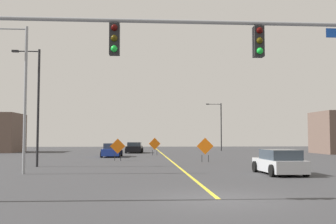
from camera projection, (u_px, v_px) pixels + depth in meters
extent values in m
plane|color=#38383A|center=(218.00, 199.00, 13.01)|extent=(138.47, 138.47, 0.00)
cube|color=yellow|center=(161.00, 153.00, 51.31)|extent=(0.16, 76.93, 0.01)
cylinder|color=gray|center=(187.00, 22.00, 13.32)|extent=(14.62, 0.14, 0.14)
cube|color=black|center=(115.00, 39.00, 13.11)|extent=(0.34, 0.32, 1.05)
sphere|color=#3A0503|center=(114.00, 28.00, 12.96)|extent=(0.22, 0.22, 0.22)
sphere|color=#3C3106|center=(114.00, 38.00, 12.94)|extent=(0.22, 0.22, 0.22)
sphere|color=green|center=(114.00, 49.00, 12.92)|extent=(0.22, 0.22, 0.22)
cube|color=black|center=(258.00, 42.00, 13.44)|extent=(0.34, 0.32, 1.05)
sphere|color=#3A0503|center=(260.00, 30.00, 13.30)|extent=(0.22, 0.22, 0.22)
sphere|color=#3C3106|center=(260.00, 41.00, 13.27)|extent=(0.22, 0.22, 0.22)
sphere|color=green|center=(260.00, 51.00, 13.25)|extent=(0.22, 0.22, 0.22)
cylinder|color=black|center=(221.00, 127.00, 58.36)|extent=(0.16, 0.16, 7.03)
cylinder|color=black|center=(214.00, 104.00, 58.50)|extent=(2.02, 0.08, 0.08)
cube|color=#262628|center=(208.00, 104.00, 58.43)|extent=(0.44, 0.24, 0.14)
cylinder|color=gray|center=(25.00, 99.00, 22.01)|extent=(0.16, 0.16, 8.28)
cylinder|color=gray|center=(9.00, 29.00, 22.19)|extent=(2.01, 0.08, 0.08)
cylinder|color=black|center=(38.00, 108.00, 27.25)|extent=(0.16, 0.16, 8.15)
cylinder|color=black|center=(27.00, 51.00, 27.44)|extent=(1.65, 0.08, 0.08)
cube|color=#262628|center=(15.00, 51.00, 27.39)|extent=(0.44, 0.24, 0.14)
cube|color=orange|center=(118.00, 146.00, 33.97)|extent=(1.30, 0.23, 1.31)
cylinder|color=black|center=(115.00, 157.00, 33.86)|extent=(0.05, 0.05, 0.57)
cylinder|color=black|center=(121.00, 157.00, 33.96)|extent=(0.05, 0.05, 0.57)
cube|color=orange|center=(155.00, 144.00, 43.97)|extent=(1.32, 0.33, 1.34)
cylinder|color=black|center=(152.00, 153.00, 43.83)|extent=(0.05, 0.05, 0.59)
cylinder|color=black|center=(157.00, 153.00, 43.98)|extent=(0.05, 0.05, 0.59)
cube|color=orange|center=(205.00, 146.00, 32.26)|extent=(1.37, 0.22, 1.38)
cylinder|color=black|center=(202.00, 158.00, 32.22)|extent=(0.05, 0.05, 0.58)
cylinder|color=black|center=(208.00, 158.00, 32.18)|extent=(0.05, 0.05, 0.58)
cube|color=black|center=(134.00, 149.00, 50.34)|extent=(2.11, 4.24, 0.71)
cube|color=#333D47|center=(135.00, 144.00, 50.58)|extent=(1.82, 2.28, 0.48)
cylinder|color=black|center=(126.00, 151.00, 48.87)|extent=(0.26, 0.65, 0.64)
cylinder|color=black|center=(141.00, 151.00, 48.89)|extent=(0.26, 0.65, 0.64)
cylinder|color=black|center=(128.00, 150.00, 51.76)|extent=(0.26, 0.65, 0.64)
cylinder|color=black|center=(142.00, 150.00, 51.78)|extent=(0.26, 0.65, 0.64)
cube|color=#B7BABF|center=(279.00, 165.00, 21.69)|extent=(1.88, 4.02, 0.66)
cube|color=#333D47|center=(280.00, 155.00, 21.53)|extent=(1.66, 2.39, 0.54)
cylinder|color=black|center=(285.00, 166.00, 23.15)|extent=(0.23, 0.64, 0.64)
cylinder|color=black|center=(255.00, 167.00, 22.99)|extent=(0.23, 0.64, 0.64)
cylinder|color=black|center=(306.00, 170.00, 20.38)|extent=(0.23, 0.64, 0.64)
cylinder|color=black|center=(272.00, 171.00, 20.22)|extent=(0.23, 0.64, 0.64)
cube|color=#1E389E|center=(112.00, 152.00, 40.44)|extent=(1.82, 4.33, 0.69)
cube|color=#333D47|center=(112.00, 146.00, 40.69)|extent=(1.62, 2.08, 0.54)
cylinder|color=black|center=(102.00, 154.00, 38.87)|extent=(0.23, 0.64, 0.64)
cylinder|color=black|center=(120.00, 154.00, 38.97)|extent=(0.23, 0.64, 0.64)
cylinder|color=black|center=(105.00, 153.00, 41.88)|extent=(0.23, 0.64, 0.64)
cylinder|color=black|center=(121.00, 153.00, 41.98)|extent=(0.23, 0.64, 0.64)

